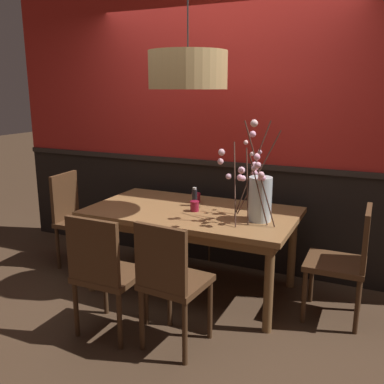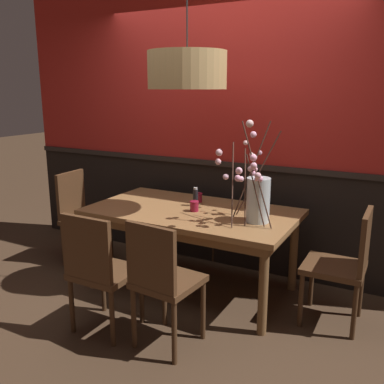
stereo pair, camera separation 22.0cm
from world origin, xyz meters
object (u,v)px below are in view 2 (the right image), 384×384
object	(u,v)px
chair_head_east_end	(345,262)
chair_far_side_left	(208,206)
dining_table	(192,219)
chair_head_west_end	(80,213)
chair_far_side_right	(254,211)
vase_with_blossoms	(256,196)
candle_holder_nearer_edge	(194,206)
chair_near_side_right	(162,278)
candle_holder_nearer_center	(198,198)
condiment_bottle	(195,197)
pendant_lamp	(187,70)
chair_near_side_left	(99,267)

from	to	relation	value
chair_head_east_end	chair_far_side_left	distance (m)	1.79
dining_table	chair_head_west_end	world-z (taller)	chair_head_west_end
chair_far_side_left	chair_far_side_right	bearing A→B (deg)	3.41
vase_with_blossoms	candle_holder_nearer_edge	xyz separation A→B (m)	(-0.56, 0.03, -0.16)
chair_near_side_right	candle_holder_nearer_center	xyz separation A→B (m)	(-0.33, 1.14, 0.26)
chair_head_east_end	candle_holder_nearer_center	xyz separation A→B (m)	(-1.35, 0.23, 0.27)
condiment_bottle	candle_holder_nearer_center	bearing A→B (deg)	107.94
pendant_lamp	chair_far_side_left	bearing A→B (deg)	106.66
chair_far_side_right	dining_table	bearing A→B (deg)	-104.38
chair_head_west_end	candle_holder_nearer_center	bearing A→B (deg)	10.85
chair_head_east_end	vase_with_blossoms	xyz separation A→B (m)	(-0.68, -0.07, 0.43)
chair_head_east_end	chair_head_west_end	size ratio (longest dim) A/B	0.97
chair_far_side_right	pendant_lamp	distance (m)	1.72
chair_head_east_end	pendant_lamp	world-z (taller)	pendant_lamp
vase_with_blossoms	candle_holder_nearer_edge	distance (m)	0.58
pendant_lamp	dining_table	bearing A→B (deg)	95.23
chair_far_side_left	candle_holder_nearer_edge	xyz separation A→B (m)	(0.32, -0.92, 0.26)
chair_far_side_left	condiment_bottle	size ratio (longest dim) A/B	5.34
candle_holder_nearer_edge	chair_near_side_right	bearing A→B (deg)	-75.97
chair_far_side_right	chair_head_east_end	bearing A→B (deg)	-40.83
vase_with_blossoms	condiment_bottle	xyz separation A→B (m)	(-0.63, 0.18, -0.12)
dining_table	chair_head_west_end	size ratio (longest dim) A/B	1.90
chair_near_side_left	candle_holder_nearer_center	world-z (taller)	chair_near_side_left
candle_holder_nearer_center	pendant_lamp	xyz separation A→B (m)	(0.08, -0.35, 1.11)
chair_head_west_end	candle_holder_nearer_center	distance (m)	1.28
vase_with_blossoms	candle_holder_nearer_center	bearing A→B (deg)	155.41
chair_near_side_left	candle_holder_nearer_edge	size ratio (longest dim) A/B	10.25
chair_head_east_end	candle_holder_nearer_center	bearing A→B (deg)	170.19
chair_near_side_right	chair_head_east_end	bearing A→B (deg)	41.51
chair_near_side_left	vase_with_blossoms	bearing A→B (deg)	46.01
vase_with_blossoms	condiment_bottle	bearing A→B (deg)	163.66
vase_with_blossoms	candle_holder_nearer_edge	size ratio (longest dim) A/B	9.05
chair_near_side_right	candle_holder_nearer_center	size ratio (longest dim) A/B	10.93
chair_near_side_left	pendant_lamp	bearing A→B (deg)	72.71
vase_with_blossoms	pendant_lamp	xyz separation A→B (m)	(-0.59, -0.04, 0.95)
dining_table	pendant_lamp	size ratio (longest dim) A/B	1.59
dining_table	chair_head_east_end	bearing A→B (deg)	0.73
candle_holder_nearer_edge	condiment_bottle	bearing A→B (deg)	114.44
chair_far_side_left	chair_near_side_left	size ratio (longest dim) A/B	0.98
dining_table	chair_far_side_right	xyz separation A→B (m)	(0.24, 0.92, -0.13)
chair_head_east_end	candle_holder_nearer_edge	xyz separation A→B (m)	(-1.24, -0.05, 0.27)
vase_with_blossoms	condiment_bottle	world-z (taller)	vase_with_blossoms
candle_holder_nearer_center	chair_head_west_end	bearing A→B (deg)	-169.15
chair_head_west_end	chair_near_side_left	bearing A→B (deg)	-42.17
dining_table	vase_with_blossoms	xyz separation A→B (m)	(0.60, -0.06, 0.29)
chair_far_side_right	vase_with_blossoms	distance (m)	1.12
chair_near_side_right	vase_with_blossoms	xyz separation A→B (m)	(0.34, 0.83, 0.42)
chair_far_side_right	chair_head_west_end	xyz separation A→B (m)	(-1.54, -0.90, 0.00)
candle_holder_nearer_edge	chair_head_west_end	bearing A→B (deg)	178.15
chair_near_side_right	vase_with_blossoms	world-z (taller)	vase_with_blossoms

